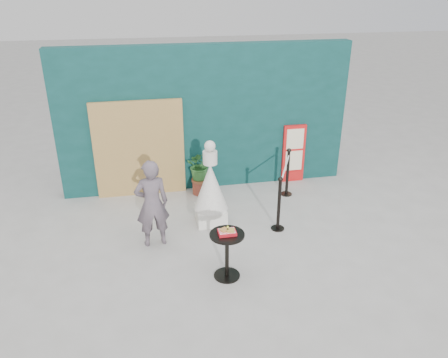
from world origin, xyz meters
TOP-DOWN VIEW (x-y plane):
  - ground at (0.00, 0.00)m, footprint 60.00×60.00m
  - back_wall at (0.00, 3.15)m, footprint 6.00×0.30m
  - bamboo_fence at (-1.40, 2.94)m, footprint 1.80×0.08m
  - woman at (-1.25, 0.97)m, footprint 0.60×0.44m
  - menu_board at (1.90, 2.95)m, footprint 0.50×0.07m
  - statue at (-0.19, 1.51)m, footprint 0.62×0.62m
  - cafe_table at (-0.22, -0.16)m, footprint 0.52×0.52m
  - food_basket at (-0.22, -0.15)m, footprint 0.26×0.19m
  - planter at (-0.20, 2.73)m, footprint 0.56×0.49m
  - stanchion_barrier at (1.26, 1.67)m, footprint 0.84×1.54m

SIDE VIEW (x-z plane):
  - ground at x=0.00m, z-range 0.00..0.00m
  - stanchion_barrier at x=1.26m, z-range -0.02..1.01m
  - cafe_table at x=-0.22m, z-range 0.12..0.87m
  - planter at x=-0.20m, z-range 0.08..1.03m
  - menu_board at x=1.90m, z-range 0.00..1.30m
  - statue at x=-0.19m, z-range -0.15..1.45m
  - woman at x=-1.25m, z-range 0.00..1.54m
  - food_basket at x=-0.22m, z-range 0.73..0.84m
  - bamboo_fence at x=-1.40m, z-range 0.00..2.00m
  - back_wall at x=0.00m, z-range 0.00..3.00m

